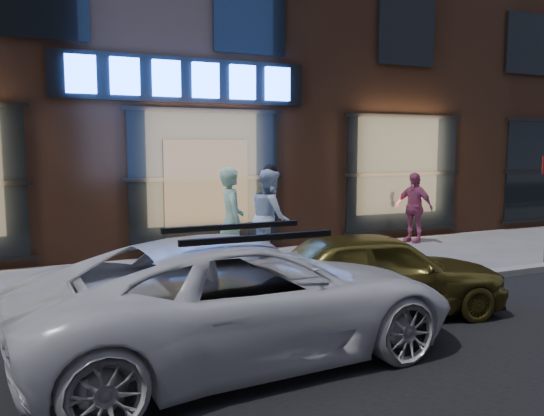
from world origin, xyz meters
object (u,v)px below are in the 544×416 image
at_px(man_bowtie, 231,220).
at_px(passerby, 414,207).
at_px(man_cap, 270,217).
at_px(gold_sedan, 378,273).
at_px(white_suv, 245,297).

height_order(man_bowtie, passerby, man_bowtie).
distance_m(man_bowtie, man_cap, 0.94).
bearing_deg(passerby, gold_sedan, -63.84).
relative_size(passerby, gold_sedan, 0.49).
bearing_deg(man_bowtie, passerby, -70.00).
relative_size(passerby, white_suv, 0.35).
relative_size(man_bowtie, passerby, 1.14).
xyz_separation_m(man_cap, white_suv, (-2.01, -4.06, -0.27)).
height_order(white_suv, gold_sedan, white_suv).
bearing_deg(gold_sedan, man_bowtie, 26.51).
height_order(man_bowtie, white_suv, man_bowtie).
bearing_deg(man_cap, gold_sedan, -166.50).
distance_m(man_bowtie, passerby, 5.12).
bearing_deg(man_bowtie, gold_sedan, -156.31).
xyz_separation_m(man_cap, gold_sedan, (0.10, -3.45, -0.34)).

